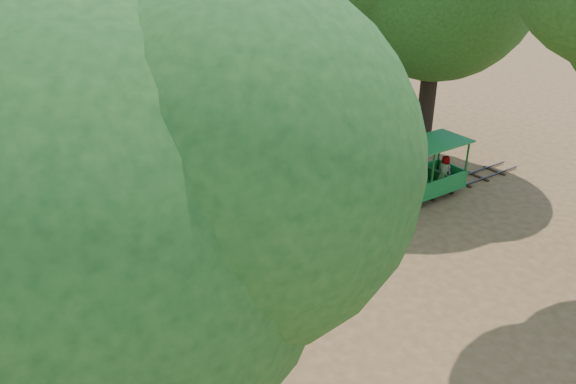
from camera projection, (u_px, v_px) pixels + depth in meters
ground at (286, 245)px, 17.31m from camera, size 90.00×90.00×0.00m
track at (286, 243)px, 17.28m from camera, size 22.00×1.00×0.10m
locomotive at (227, 213)px, 15.63m from camera, size 2.59×1.22×2.97m
carriage_front at (324, 210)px, 17.65m from camera, size 3.81×1.56×1.98m
carriage_rear at (418, 179)px, 19.79m from camera, size 3.81×1.56×1.98m
oak_sw at (86, 199)px, 6.25m from camera, size 6.88×6.06×8.71m
fence at (178, 149)px, 23.01m from camera, size 18.10×0.10×1.00m
shrub_mid_w at (169, 126)px, 23.87m from camera, size 3.22×2.48×2.23m
shrub_mid_e at (213, 127)px, 25.08m from camera, size 2.02×1.55×1.40m
shrub_east at (267, 113)px, 26.49m from camera, size 2.28×1.76×1.58m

